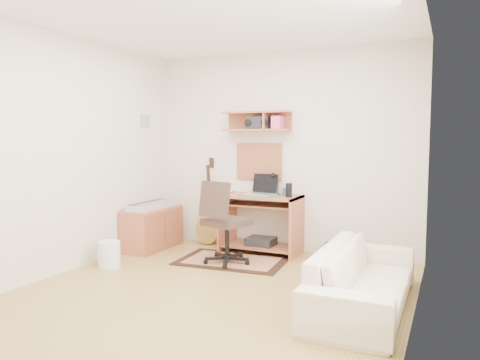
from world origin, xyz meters
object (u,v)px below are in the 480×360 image
at_px(task_chair, 227,222).
at_px(sofa, 364,267).
at_px(desk, 261,224).
at_px(printer, 341,253).
at_px(cabinet, 152,228).

bearing_deg(task_chair, sofa, -8.60).
distance_m(task_chair, sofa, 1.87).
xyz_separation_m(task_chair, sofa, (1.70, -0.75, -0.15)).
relative_size(desk, printer, 2.25).
bearing_deg(printer, sofa, -75.58).
distance_m(task_chair, printer, 1.46).
distance_m(desk, sofa, 2.10).
bearing_deg(task_chair, printer, 47.93).
height_order(cabinet, printer, cabinet).
relative_size(cabinet, printer, 2.02).
relative_size(printer, sofa, 0.25).
xyz_separation_m(task_chair, printer, (1.18, 0.76, -0.42)).
bearing_deg(task_chair, desk, 91.99).
bearing_deg(desk, task_chair, -103.23).
xyz_separation_m(desk, printer, (1.02, 0.09, -0.29)).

